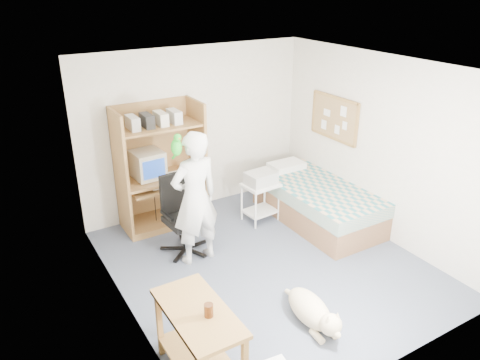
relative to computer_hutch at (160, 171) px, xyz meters
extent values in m
plane|color=#444C5D|center=(0.70, -1.74, -0.82)|extent=(4.00, 4.00, 0.00)
cube|color=beige|center=(0.70, 0.26, 0.43)|extent=(3.60, 0.02, 2.50)
cube|color=beige|center=(2.50, -1.74, 0.43)|extent=(0.02, 4.00, 2.50)
cube|color=beige|center=(-1.10, -1.74, 0.43)|extent=(0.02, 4.00, 2.50)
cube|color=white|center=(0.70, -1.74, 1.68)|extent=(3.60, 4.00, 0.02)
cube|color=brown|center=(-0.58, -0.04, 0.08)|extent=(0.04, 0.60, 1.80)
cube|color=brown|center=(0.58, -0.04, 0.08)|extent=(0.04, 0.60, 1.80)
cube|color=brown|center=(0.00, 0.25, 0.08)|extent=(1.20, 0.02, 1.80)
cube|color=brown|center=(0.00, -0.04, -0.08)|extent=(1.12, 0.60, 0.04)
cube|color=brown|center=(0.00, -0.12, -0.18)|extent=(1.00, 0.50, 0.03)
cube|color=brown|center=(0.00, -0.04, 0.68)|extent=(1.12, 0.55, 0.03)
cube|color=brown|center=(0.00, -0.04, -0.77)|extent=(1.12, 0.60, 0.10)
cube|color=brown|center=(2.00, -1.14, -0.64)|extent=(1.00, 2.00, 0.36)
cube|color=teal|center=(2.00, -1.14, -0.36)|extent=(1.02, 2.02, 0.20)
cube|color=white|center=(2.00, -0.34, -0.22)|extent=(0.55, 0.35, 0.12)
cube|color=olive|center=(-0.85, -2.94, -0.09)|extent=(0.50, 1.00, 0.04)
cube|color=olive|center=(-1.05, -2.49, -0.47)|extent=(0.05, 0.05, 0.70)
cube|color=olive|center=(-0.65, -2.49, -0.47)|extent=(0.05, 0.05, 0.70)
cube|color=olive|center=(-0.85, -2.94, -0.62)|extent=(0.46, 0.92, 0.03)
cube|color=olive|center=(2.48, -0.84, 0.63)|extent=(0.03, 0.90, 0.60)
cube|color=olive|center=(2.47, -0.84, 0.94)|extent=(0.04, 0.94, 0.04)
cube|color=olive|center=(2.47, -0.84, 0.32)|extent=(0.04, 0.94, 0.04)
cylinder|color=black|center=(-0.06, -0.91, -0.78)|extent=(0.59, 0.59, 0.06)
cylinder|color=black|center=(-0.06, -0.91, -0.59)|extent=(0.06, 0.06, 0.39)
cube|color=black|center=(-0.06, -0.91, -0.36)|extent=(0.49, 0.49, 0.08)
cube|color=black|center=(-0.08, -0.69, -0.03)|extent=(0.42, 0.09, 0.54)
cube|color=black|center=(-0.31, -0.93, -0.21)|extent=(0.06, 0.30, 0.04)
cube|color=black|center=(0.19, -0.89, -0.21)|extent=(0.06, 0.30, 0.04)
imported|color=silver|center=(-0.01, -1.16, 0.05)|extent=(0.67, 0.47, 1.74)
ellipsoid|color=#178A14|center=(-0.21, -1.14, 0.76)|extent=(0.13, 0.13, 0.20)
sphere|color=#178A14|center=(-0.21, -1.18, 0.88)|extent=(0.09, 0.09, 0.09)
cone|color=#F14515|center=(-0.20, -1.23, 0.88)|extent=(0.04, 0.04, 0.04)
cylinder|color=#178A14|center=(-0.21, -1.09, 0.64)|extent=(0.04, 0.14, 0.12)
ellipsoid|color=beige|center=(0.49, -2.85, -0.67)|extent=(0.38, 0.70, 0.30)
sphere|color=beige|center=(0.46, -3.22, -0.60)|extent=(0.23, 0.23, 0.23)
cone|color=beige|center=(0.40, -3.23, -0.49)|extent=(0.07, 0.07, 0.08)
cone|color=beige|center=(0.51, -3.24, -0.49)|extent=(0.07, 0.07, 0.08)
ellipsoid|color=beige|center=(0.45, -3.31, -0.63)|extent=(0.09, 0.13, 0.08)
cylinder|color=beige|center=(0.52, -2.49, -0.73)|extent=(0.08, 0.22, 0.11)
cube|color=white|center=(1.27, -0.70, -0.24)|extent=(0.53, 0.44, 0.04)
cube|color=white|center=(1.27, -0.70, -0.67)|extent=(0.49, 0.40, 0.03)
cylinder|color=white|center=(1.05, -0.87, -0.53)|extent=(0.03, 0.03, 0.58)
cylinder|color=white|center=(1.49, -0.87, -0.53)|extent=(0.03, 0.03, 0.58)
cylinder|color=white|center=(1.05, -0.53, -0.53)|extent=(0.03, 0.03, 0.58)
cylinder|color=white|center=(1.49, -0.53, -0.53)|extent=(0.03, 0.03, 0.58)
cube|color=#AEAEA9|center=(1.27, -0.70, -0.13)|extent=(0.45, 0.36, 0.18)
cube|color=beige|center=(-0.18, 0.01, 0.14)|extent=(0.43, 0.45, 0.38)
cube|color=navy|center=(-0.16, -0.20, 0.14)|extent=(0.32, 0.04, 0.26)
cube|color=beige|center=(0.01, -0.16, -0.15)|extent=(0.46, 0.18, 0.03)
cylinder|color=gold|center=(0.35, -0.09, 0.00)|extent=(0.08, 0.08, 0.12)
cylinder|color=#3B1C09|center=(-0.80, -3.05, -0.01)|extent=(0.08, 0.08, 0.12)
cube|color=#A4A4A0|center=(-0.70, -2.66, -0.78)|extent=(0.25, 0.27, 0.08)
camera|label=1|loc=(-2.20, -5.90, 2.58)|focal=35.00mm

